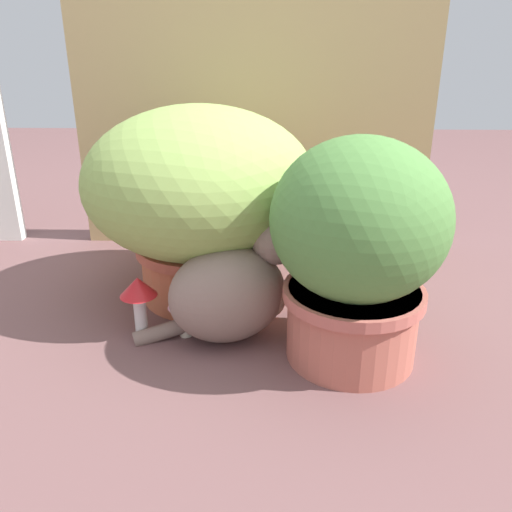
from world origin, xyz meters
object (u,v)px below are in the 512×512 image
object	(u,v)px
leafy_planter	(357,246)
mushroom_ornament_pink	(184,303)
grass_planter	(200,193)
mushroom_ornament_red	(139,293)
cat	(235,288)

from	to	relation	value
leafy_planter	mushroom_ornament_pink	distance (m)	0.40
grass_planter	mushroom_ornament_red	world-z (taller)	grass_planter
grass_planter	mushroom_ornament_pink	size ratio (longest dim) A/B	4.96
leafy_planter	cat	xyz separation A→B (m)	(-0.25, 0.07, -0.13)
leafy_planter	cat	world-z (taller)	leafy_planter
mushroom_ornament_pink	cat	bearing A→B (deg)	-1.84
leafy_planter	mushroom_ornament_red	world-z (taller)	leafy_planter
cat	mushroom_ornament_pink	distance (m)	0.12
cat	mushroom_ornament_red	xyz separation A→B (m)	(-0.21, -0.00, -0.01)
mushroom_ornament_red	leafy_planter	bearing A→B (deg)	-7.97
leafy_planter	mushroom_ornament_pink	bearing A→B (deg)	168.85
grass_planter	mushroom_ornament_red	xyz separation A→B (m)	(-0.12, -0.22, -0.17)
leafy_planter	cat	distance (m)	0.29
grass_planter	cat	size ratio (longest dim) A/B	1.44
grass_planter	cat	xyz separation A→B (m)	(0.10, -0.21, -0.16)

